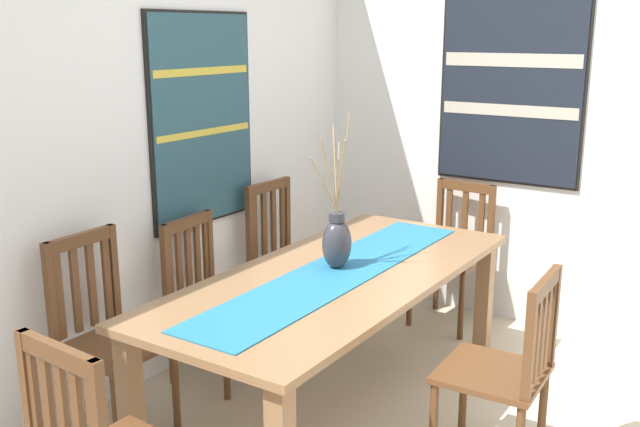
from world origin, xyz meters
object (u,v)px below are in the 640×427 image
(centerpiece_vase, at_px, (337,241))
(chair_5, at_px, (507,368))
(chair_1, at_px, (209,293))
(chair_3, at_px, (286,256))
(chair_0, at_px, (454,252))
(chair_4, at_px, (106,334))
(painting_on_side_wall, at_px, (511,83))
(dining_table, at_px, (337,291))
(painting_on_back_wall, at_px, (202,120))

(centerpiece_vase, distance_m, chair_5, 0.97)
(centerpiece_vase, bearing_deg, chair_1, 95.99)
(chair_3, bearing_deg, chair_0, -48.08)
(chair_0, relative_size, chair_1, 1.03)
(chair_1, bearing_deg, chair_4, 179.14)
(chair_5, bearing_deg, painting_on_side_wall, 20.45)
(dining_table, xyz_separation_m, chair_5, (-0.03, -0.85, -0.16))
(centerpiece_vase, xyz_separation_m, painting_on_back_wall, (0.19, 1.00, 0.49))
(dining_table, distance_m, chair_3, 1.07)
(chair_0, bearing_deg, painting_on_side_wall, -44.39)
(chair_1, distance_m, painting_on_side_wall, 2.22)
(chair_3, bearing_deg, chair_4, -179.95)
(dining_table, bearing_deg, chair_5, -91.76)
(centerpiece_vase, height_order, chair_5, centerpiece_vase)
(dining_table, relative_size, chair_0, 2.33)
(chair_0, xyz_separation_m, chair_5, (-1.43, -0.85, 0.01))
(chair_3, relative_size, painting_on_back_wall, 0.81)
(painting_on_side_wall, bearing_deg, chair_5, -159.55)
(chair_4, bearing_deg, chair_3, 0.05)
(chair_3, xyz_separation_m, chair_4, (-1.40, -0.00, 0.00))
(chair_3, height_order, painting_on_side_wall, painting_on_side_wall)
(dining_table, xyz_separation_m, chair_0, (1.41, 0.00, -0.17))
(centerpiece_vase, relative_size, painting_on_side_wall, 0.60)
(chair_0, bearing_deg, painting_on_back_wall, 138.34)
(dining_table, bearing_deg, centerpiece_vase, 35.32)
(chair_4, bearing_deg, chair_0, -20.70)
(painting_on_side_wall, bearing_deg, dining_table, 172.17)
(centerpiece_vase, relative_size, painting_on_back_wall, 0.64)
(centerpiece_vase, xyz_separation_m, chair_1, (-0.08, 0.76, -0.40))
(dining_table, height_order, chair_0, chair_0)
(chair_4, xyz_separation_m, chair_5, (0.69, -1.65, -0.01))
(centerpiece_vase, height_order, chair_1, centerpiece_vase)
(painting_on_side_wall, bearing_deg, chair_4, 156.40)
(chair_1, bearing_deg, chair_0, -28.89)
(chair_0, bearing_deg, centerpiece_vase, 178.46)
(dining_table, distance_m, chair_1, 0.81)
(painting_on_back_wall, xyz_separation_m, painting_on_side_wall, (1.40, -1.26, 0.17))
(chair_1, relative_size, chair_4, 0.93)
(chair_5, bearing_deg, chair_4, 112.67)
(chair_4, bearing_deg, chair_1, -0.86)
(chair_4, distance_m, painting_on_side_wall, 2.77)
(chair_5, height_order, painting_on_back_wall, painting_on_back_wall)
(chair_1, bearing_deg, dining_table, -88.01)
(chair_3, bearing_deg, chair_1, -179.08)
(chair_1, xyz_separation_m, painting_on_back_wall, (0.27, 0.25, 0.89))
(chair_5, bearing_deg, painting_on_back_wall, 81.96)
(chair_0, bearing_deg, chair_4, 159.30)
(chair_0, distance_m, painting_on_back_wall, 1.80)
(centerpiece_vase, distance_m, painting_on_back_wall, 1.13)
(chair_1, bearing_deg, chair_5, -89.94)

